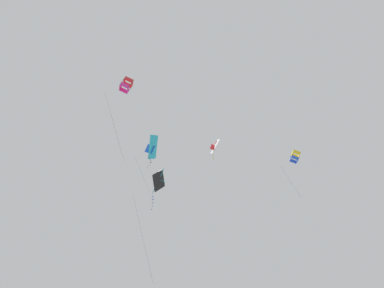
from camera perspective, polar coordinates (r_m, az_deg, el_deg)
The scene contains 5 objects.
kite_diamond_upper_right at distance 40.57m, azimuth -4.69°, elevation -5.18°, with size 2.93×2.99×10.82m.
kite_delta_mid_left at distance 45.44m, azimuth -5.57°, elevation -0.46°, with size 2.84×3.57×5.62m.
kite_delta_far_centre at distance 49.12m, azimuth 3.15°, elevation -0.35°, with size 2.10×2.17×2.55m.
kite_box_low_drifter at distance 45.95m, azimuth 14.18°, elevation -1.76°, with size 2.48×2.14×4.93m.
kite_box_near_left at distance 40.23m, azimuth -9.18°, elevation 8.06°, with size 2.82×2.45×8.23m.
Camera 1 is at (13.19, -31.78, 3.70)m, focal length 38.19 mm.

